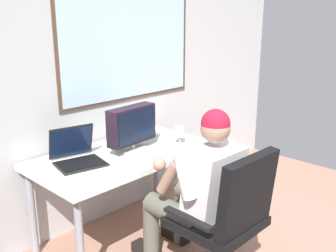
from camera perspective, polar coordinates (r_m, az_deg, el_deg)
wall_rear at (r=3.24m, az=-12.12°, el=6.95°), size 5.33×0.08×2.51m
desk at (r=3.08m, az=-6.32°, el=-5.09°), size 1.42×0.75×0.73m
office_chair at (r=2.59m, az=8.95°, el=-12.29°), size 0.62×0.59×0.96m
person_seated at (r=2.70m, az=4.39°, el=-8.94°), size 0.54×0.76×1.20m
crt_monitor at (r=3.04m, az=-5.27°, el=-0.01°), size 0.44×0.20×0.35m
laptop at (r=2.90m, az=-13.21°, el=-3.92°), size 0.39×0.39×0.26m
wine_glass at (r=3.20m, az=1.74°, el=-0.89°), size 0.08×0.08×0.15m
desk_speaker at (r=3.41m, az=-2.78°, el=-0.41°), size 0.08×0.08×0.14m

